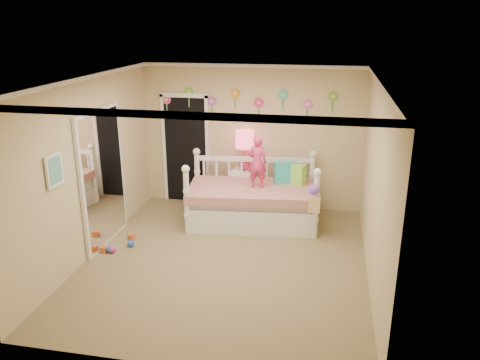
% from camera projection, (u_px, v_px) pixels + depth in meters
% --- Properties ---
extents(floor, '(4.00, 4.50, 0.01)m').
position_uv_depth(floor, '(225.00, 261.00, 6.85)').
color(floor, '#7F684C').
rests_on(floor, ground).
extents(ceiling, '(4.00, 4.50, 0.01)m').
position_uv_depth(ceiling, '(223.00, 80.00, 6.01)').
color(ceiling, white).
rests_on(ceiling, floor).
extents(back_wall, '(4.00, 0.01, 2.60)m').
position_uv_depth(back_wall, '(252.00, 138.00, 8.53)').
color(back_wall, tan).
rests_on(back_wall, floor).
extents(left_wall, '(0.01, 4.50, 2.60)m').
position_uv_depth(left_wall, '(89.00, 168.00, 6.79)').
color(left_wall, tan).
rests_on(left_wall, floor).
extents(right_wall, '(0.01, 4.50, 2.60)m').
position_uv_depth(right_wall, '(376.00, 185.00, 6.08)').
color(right_wall, tan).
rests_on(right_wall, floor).
extents(crown_molding, '(4.00, 4.50, 0.06)m').
position_uv_depth(crown_molding, '(223.00, 82.00, 6.02)').
color(crown_molding, white).
rests_on(crown_molding, ceiling).
extents(daybed, '(2.29, 1.40, 1.18)m').
position_uv_depth(daybed, '(252.00, 190.00, 7.97)').
color(daybed, white).
rests_on(daybed, floor).
extents(pillow_turquoise, '(0.40, 0.25, 0.37)m').
position_uv_depth(pillow_turquoise, '(285.00, 173.00, 8.07)').
color(pillow_turquoise, '#24A8B8').
rests_on(pillow_turquoise, daybed).
extents(pillow_lime, '(0.39, 0.31, 0.35)m').
position_uv_depth(pillow_lime, '(295.00, 174.00, 8.05)').
color(pillow_lime, '#8EE846').
rests_on(pillow_lime, daybed).
extents(child, '(0.34, 0.24, 0.88)m').
position_uv_depth(child, '(257.00, 162.00, 7.78)').
color(child, '#EC3574').
rests_on(child, daybed).
extents(nightstand, '(0.47, 0.38, 0.74)m').
position_uv_depth(nightstand, '(244.00, 189.00, 8.68)').
color(nightstand, white).
rests_on(nightstand, floor).
extents(table_lamp, '(0.33, 0.33, 0.72)m').
position_uv_depth(table_lamp, '(245.00, 144.00, 8.40)').
color(table_lamp, '#EE1F61').
rests_on(table_lamp, nightstand).
extents(closet_doorway, '(0.90, 0.04, 2.07)m').
position_uv_depth(closet_doorway, '(186.00, 149.00, 8.82)').
color(closet_doorway, black).
rests_on(closet_doorway, back_wall).
extents(flower_decals, '(3.40, 0.02, 0.50)m').
position_uv_depth(flower_decals, '(247.00, 102.00, 8.32)').
color(flower_decals, '#B2668C').
rests_on(flower_decals, back_wall).
extents(mirror_closet, '(0.07, 1.30, 2.10)m').
position_uv_depth(mirror_closet, '(103.00, 178.00, 7.14)').
color(mirror_closet, white).
rests_on(mirror_closet, left_wall).
extents(wall_picture, '(0.05, 0.34, 0.42)m').
position_uv_depth(wall_picture, '(54.00, 170.00, 5.87)').
color(wall_picture, white).
rests_on(wall_picture, left_wall).
extents(hanging_bag, '(0.20, 0.16, 0.36)m').
position_uv_depth(hanging_bag, '(313.00, 200.00, 7.20)').
color(hanging_bag, beige).
rests_on(hanging_bag, daybed).
extents(toy_scatter, '(0.88, 1.35, 0.11)m').
position_uv_depth(toy_scatter, '(119.00, 241.00, 7.35)').
color(toy_scatter, '#996666').
rests_on(toy_scatter, floor).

